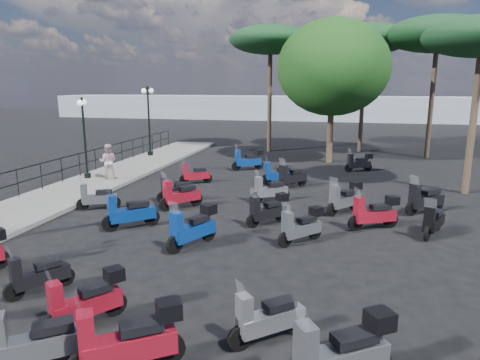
% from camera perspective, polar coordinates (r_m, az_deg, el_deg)
% --- Properties ---
extents(ground, '(120.00, 120.00, 0.00)m').
position_cam_1_polar(ground, '(14.40, -4.92, -5.38)').
color(ground, black).
rests_on(ground, ground).
extents(sidewalk, '(3.00, 30.00, 0.15)m').
position_cam_1_polar(sidewalk, '(19.81, -20.28, -0.93)').
color(sidewalk, '#5E5C5A').
rests_on(sidewalk, ground).
extents(railing, '(0.04, 26.04, 1.10)m').
position_cam_1_polar(railing, '(20.23, -23.84, 1.42)').
color(railing, black).
rests_on(railing, sidewalk).
extents(lamp_post_1, '(0.59, 1.04, 3.73)m').
position_cam_1_polar(lamp_post_1, '(21.11, -20.06, 5.95)').
color(lamp_post_1, black).
rests_on(lamp_post_1, sidewalk).
extents(lamp_post_2, '(0.34, 1.24, 4.21)m').
position_cam_1_polar(lamp_post_2, '(27.08, -12.08, 8.29)').
color(lamp_post_2, black).
rests_on(lamp_post_2, sidewalk).
extents(pedestrian_far, '(0.94, 0.83, 1.63)m').
position_cam_1_polar(pedestrian_far, '(20.76, -17.18, 2.38)').
color(pedestrian_far, '#C0A4A4').
rests_on(pedestrian_far, sidewalk).
extents(scooter_2, '(1.43, 1.30, 1.45)m').
position_cam_1_polar(scooter_2, '(13.85, -14.52, -4.29)').
color(scooter_2, black).
rests_on(scooter_2, ground).
extents(scooter_3, '(1.42, 0.85, 1.23)m').
position_cam_1_polar(scooter_3, '(16.32, -18.48, -2.29)').
color(scooter_3, black).
rests_on(scooter_3, ground).
extents(scooter_4, '(1.36, 1.03, 1.28)m').
position_cam_1_polar(scooter_4, '(16.65, -8.51, -1.42)').
color(scooter_4, black).
rests_on(scooter_4, ground).
extents(scooter_5, '(1.38, 0.89, 1.23)m').
position_cam_1_polar(scooter_5, '(19.64, -6.04, 0.72)').
color(scooter_5, black).
rests_on(scooter_5, ground).
extents(scooter_6, '(1.43, 1.12, 1.36)m').
position_cam_1_polar(scooter_6, '(7.81, -25.54, -19.12)').
color(scooter_6, black).
rests_on(scooter_6, ground).
extents(scooter_7, '(0.92, 1.28, 1.18)m').
position_cam_1_polar(scooter_7, '(10.37, -25.36, -11.47)').
color(scooter_7, black).
rests_on(scooter_7, ground).
extents(scooter_8, '(1.03, 1.67, 1.44)m').
position_cam_1_polar(scooter_8, '(12.00, -6.34, -6.39)').
color(scooter_8, black).
rests_on(scooter_8, ground).
extents(scooter_9, '(1.24, 1.39, 1.40)m').
position_cam_1_polar(scooter_9, '(15.74, -7.99, -2.07)').
color(scooter_9, black).
rests_on(scooter_9, ground).
extents(scooter_10, '(1.58, 1.10, 1.41)m').
position_cam_1_polar(scooter_10, '(22.68, 1.07, 2.65)').
color(scooter_10, black).
rests_on(scooter_10, ground).
extents(scooter_11, '(1.10, 1.40, 1.30)m').
position_cam_1_polar(scooter_11, '(8.74, -19.87, -14.96)').
color(scooter_11, black).
rests_on(scooter_11, ground).
extents(scooter_12, '(1.60, 1.20, 1.46)m').
position_cam_1_polar(scooter_12, '(7.26, -14.70, -20.09)').
color(scooter_12, black).
rests_on(scooter_12, ground).
extents(scooter_13, '(1.22, 1.26, 1.27)m').
position_cam_1_polar(scooter_13, '(13.82, 3.75, -4.05)').
color(scooter_13, black).
rests_on(scooter_13, ground).
extents(scooter_14, '(1.39, 1.06, 1.31)m').
position_cam_1_polar(scooter_14, '(16.49, 3.97, -1.42)').
color(scooter_14, black).
rests_on(scooter_14, ground).
extents(scooter_15, '(1.59, 0.83, 1.33)m').
position_cam_1_polar(scooter_15, '(19.45, 5.11, 0.74)').
color(scooter_15, black).
rests_on(scooter_15, ground).
extents(scooter_17, '(1.27, 1.11, 1.26)m').
position_cam_1_polar(scooter_17, '(7.83, 3.63, -18.01)').
color(scooter_17, black).
rests_on(scooter_17, ground).
extents(scooter_18, '(1.57, 0.96, 1.35)m').
position_cam_1_polar(scooter_18, '(14.02, 17.47, -4.26)').
color(scooter_18, black).
rests_on(scooter_18, ground).
extents(scooter_19, '(1.20, 1.31, 1.29)m').
position_cam_1_polar(scooter_19, '(12.33, 8.17, -6.19)').
color(scooter_19, black).
rests_on(scooter_19, ground).
extents(scooter_20, '(1.19, 1.41, 1.38)m').
position_cam_1_polar(scooter_20, '(18.83, 6.89, 0.36)').
color(scooter_20, black).
rests_on(scooter_20, ground).
extents(scooter_22, '(1.62, 1.20, 1.47)m').
position_cam_1_polar(scooter_22, '(6.94, 13.31, -21.64)').
color(scooter_22, black).
rests_on(scooter_22, ground).
extents(scooter_23, '(0.85, 1.50, 1.28)m').
position_cam_1_polar(scooter_23, '(14.00, 24.36, -5.11)').
color(scooter_23, black).
rests_on(scooter_23, ground).
extents(scooter_24, '(1.21, 1.44, 1.37)m').
position_cam_1_polar(scooter_24, '(15.48, 13.77, -2.45)').
color(scooter_24, black).
rests_on(scooter_24, ground).
extents(scooter_25, '(1.45, 1.23, 1.43)m').
position_cam_1_polar(scooter_25, '(16.29, 23.37, -2.46)').
color(scooter_25, black).
rests_on(scooter_25, ground).
extents(scooter_26, '(1.42, 0.86, 1.22)m').
position_cam_1_polar(scooter_26, '(23.13, 15.57, 2.21)').
color(scooter_26, black).
rests_on(scooter_26, ground).
extents(broadleaf_tree, '(6.33, 6.33, 8.08)m').
position_cam_1_polar(broadleaf_tree, '(25.29, 12.30, 14.42)').
color(broadleaf_tree, '#38281E').
rests_on(broadleaf_tree, ground).
extents(pine_0, '(5.69, 5.69, 8.34)m').
position_cam_1_polar(pine_0, '(30.20, 16.47, 17.52)').
color(pine_0, '#38281E').
rests_on(pine_0, ground).
extents(pine_1, '(6.09, 6.09, 8.41)m').
position_cam_1_polar(pine_1, '(28.90, 24.88, 17.17)').
color(pine_1, '#38281E').
rests_on(pine_1, ground).
extents(pine_2, '(5.40, 5.40, 8.26)m').
position_cam_1_polar(pine_2, '(29.25, 4.09, 18.10)').
color(pine_2, '#38281E').
rests_on(pine_2, ground).
extents(distant_hills, '(70.00, 8.00, 3.00)m').
position_cam_1_polar(distant_hills, '(58.24, 9.14, 9.48)').
color(distant_hills, gray).
rests_on(distant_hills, ground).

